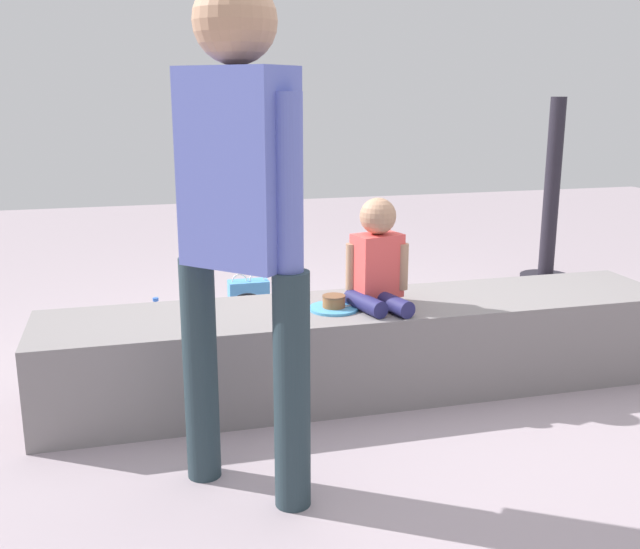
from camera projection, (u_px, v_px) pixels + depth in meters
The scene contains 12 objects.
ground_plane at pixel (365, 389), 3.42m from camera, with size 12.00×12.00×0.00m, color #9F8F98.
concrete_ledge at pixel (366, 347), 3.37m from camera, with size 2.91×0.56×0.41m, color gray.
child_seated at pixel (377, 259), 3.24m from camera, with size 0.29×0.34×0.48m.
adult_standing at pixel (240, 201), 2.32m from camera, with size 0.39×0.39×1.68m.
cake_plate at pixel (334, 305), 3.23m from camera, with size 0.22×0.22×0.07m.
gift_bag at pixel (249, 307), 4.17m from camera, with size 0.22×0.11×0.35m.
railing_post at pixel (550, 212), 5.24m from camera, with size 0.36×0.36×1.31m.
water_bottle_near_gift at pixel (376, 288), 4.80m from camera, with size 0.07×0.07×0.20m.
water_bottle_far_side at pixel (157, 319), 4.13m from camera, with size 0.07×0.07×0.22m.
party_cup_red at pixel (418, 300), 4.67m from camera, with size 0.08×0.08×0.11m, color red.
cake_box_white at pixel (90, 335), 3.99m from camera, with size 0.26×0.32×0.12m, color white.
handbag_black_leather at pixel (248, 336), 3.76m from camera, with size 0.30×0.14×0.36m.
Camera 1 is at (-1.02, -3.03, 1.36)m, focal length 41.25 mm.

